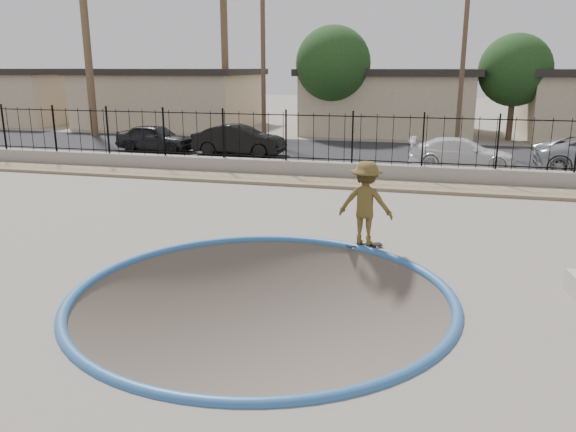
# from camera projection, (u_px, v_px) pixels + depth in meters

# --- Properties ---
(ground) EXTENTS (120.00, 120.00, 2.20)m
(ground) POSITION_uv_depth(u_px,v_px,m) (357.00, 198.00, 22.65)
(ground) COLOR slate
(ground) RESTS_ON ground
(bowl_pit) EXTENTS (6.84, 6.84, 1.80)m
(bowl_pit) POSITION_uv_depth(u_px,v_px,m) (262.00, 295.00, 10.20)
(bowl_pit) COLOR #4F433C
(bowl_pit) RESTS_ON ground
(coping_ring) EXTENTS (7.04, 7.04, 0.20)m
(coping_ring) POSITION_uv_depth(u_px,v_px,m) (262.00, 295.00, 10.20)
(coping_ring) COLOR #2E5D98
(coping_ring) RESTS_ON ground
(rock_strip) EXTENTS (42.00, 1.60, 0.11)m
(rock_strip) POSITION_uv_depth(u_px,v_px,m) (347.00, 183.00, 19.73)
(rock_strip) COLOR #978363
(rock_strip) RESTS_ON ground
(retaining_wall) EXTENTS (42.00, 0.45, 0.60)m
(retaining_wall) POSITION_uv_depth(u_px,v_px,m) (351.00, 171.00, 20.70)
(retaining_wall) COLOR gray
(retaining_wall) RESTS_ON ground
(fence) EXTENTS (40.00, 0.04, 1.80)m
(fence) POSITION_uv_depth(u_px,v_px,m) (352.00, 139.00, 20.39)
(fence) COLOR black
(fence) RESTS_ON retaining_wall
(street) EXTENTS (90.00, 8.00, 0.04)m
(street) POSITION_uv_depth(u_px,v_px,m) (371.00, 153.00, 27.04)
(street) COLOR black
(street) RESTS_ON ground
(house_west_far) EXTENTS (10.60, 8.60, 3.90)m
(house_west_far) POSITION_uv_depth(u_px,v_px,m) (13.00, 95.00, 42.17)
(house_west_far) COLOR tan
(house_west_far) RESTS_ON ground
(house_west) EXTENTS (11.60, 8.60, 3.90)m
(house_west) POSITION_uv_depth(u_px,v_px,m) (171.00, 97.00, 39.04)
(house_west) COLOR tan
(house_west) RESTS_ON ground
(house_center) EXTENTS (10.60, 8.60, 3.90)m
(house_center) POSITION_uv_depth(u_px,v_px,m) (389.00, 100.00, 35.43)
(house_center) COLOR tan
(house_center) RESTS_ON ground
(palm_mid) EXTENTS (2.30, 2.30, 9.30)m
(palm_mid) POSITION_uv_depth(u_px,v_px,m) (224.00, 22.00, 34.28)
(palm_mid) COLOR brown
(palm_mid) RESTS_ON ground
(utility_pole_left) EXTENTS (1.70, 0.24, 9.00)m
(utility_pole_left) POSITION_uv_depth(u_px,v_px,m) (263.00, 53.00, 29.15)
(utility_pole_left) COLOR #473323
(utility_pole_left) RESTS_ON ground
(utility_pole_mid) EXTENTS (1.70, 0.24, 9.50)m
(utility_pole_mid) POSITION_uv_depth(u_px,v_px,m) (464.00, 47.00, 26.68)
(utility_pole_mid) COLOR #473323
(utility_pole_mid) RESTS_ON ground
(street_tree_left) EXTENTS (4.32, 4.32, 6.36)m
(street_tree_left) POSITION_uv_depth(u_px,v_px,m) (333.00, 64.00, 32.31)
(street_tree_left) COLOR #473323
(street_tree_left) RESTS_ON ground
(street_tree_mid) EXTENTS (3.96, 3.96, 5.83)m
(street_tree_mid) POSITION_uv_depth(u_px,v_px,m) (515.00, 70.00, 30.92)
(street_tree_mid) COLOR #473323
(street_tree_mid) RESTS_ON ground
(skater) EXTENTS (1.28, 0.80, 1.91)m
(skater) POSITION_uv_depth(u_px,v_px,m) (366.00, 207.00, 12.66)
(skater) COLOR olive
(skater) RESTS_ON ground
(skateboard) EXTENTS (0.85, 0.53, 0.07)m
(skateboard) POSITION_uv_depth(u_px,v_px,m) (364.00, 245.00, 12.89)
(skateboard) COLOR black
(skateboard) RESTS_ON ground
(car_a) EXTENTS (3.94, 1.79, 1.31)m
(car_a) POSITION_uv_depth(u_px,v_px,m) (156.00, 138.00, 27.23)
(car_a) COLOR black
(car_a) RESTS_ON street
(car_b) EXTENTS (4.26, 1.54, 1.40)m
(car_b) POSITION_uv_depth(u_px,v_px,m) (239.00, 140.00, 26.00)
(car_b) COLOR black
(car_b) RESTS_ON street
(car_c) EXTENTS (4.21, 1.75, 1.22)m
(car_c) POSITION_uv_depth(u_px,v_px,m) (462.00, 153.00, 22.64)
(car_c) COLOR white
(car_c) RESTS_ON street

